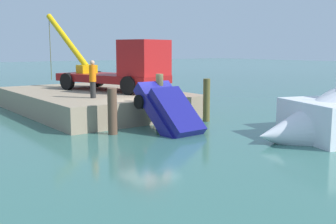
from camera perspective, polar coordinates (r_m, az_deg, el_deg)
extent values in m
plane|color=#386B60|center=(19.90, -2.81, -1.83)|extent=(200.00, 200.00, 0.00)
cube|color=gray|center=(24.76, -10.26, 1.51)|extent=(11.67, 7.85, 1.18)
cube|color=maroon|center=(24.88, -7.75, 4.65)|extent=(7.44, 4.57, 0.45)
cube|color=#AF1919|center=(23.17, -3.25, 7.43)|extent=(2.61, 2.94, 1.98)
cylinder|color=black|center=(24.29, -1.44, 4.10)|extent=(1.04, 0.59, 1.00)
cylinder|color=black|center=(22.31, -5.44, 3.65)|extent=(1.04, 0.59, 1.00)
cylinder|color=black|center=(27.52, -9.61, 4.52)|extent=(1.04, 0.59, 1.00)
cylinder|color=black|center=(25.78, -13.68, 4.12)|extent=(1.04, 0.59, 1.00)
cylinder|color=#E5B20C|center=(28.16, -13.73, 9.58)|extent=(4.61, 1.01, 3.59)
cube|color=#E5B20C|center=(26.34, -11.11, 5.82)|extent=(1.00, 1.00, 0.50)
cylinder|color=#4C4C19|center=(30.05, -15.88, 8.42)|extent=(0.04, 0.04, 4.37)
cylinder|color=#272727|center=(21.12, -10.27, 3.02)|extent=(0.28, 0.28, 0.82)
cylinder|color=orange|center=(21.05, -10.33, 5.25)|extent=(0.34, 0.34, 0.82)
sphere|color=tan|center=(21.03, -10.37, 6.69)|extent=(0.24, 0.24, 0.24)
cube|color=navy|center=(18.06, 0.95, -1.46)|extent=(3.86, 1.94, 3.42)
cube|color=navy|center=(17.86, 1.26, 0.09)|extent=(2.26, 1.65, 1.99)
cylinder|color=black|center=(18.17, 5.15, -5.49)|extent=(0.91, 0.26, 0.90)
cylinder|color=black|center=(17.02, 0.86, -6.44)|extent=(0.91, 0.26, 0.90)
cylinder|color=black|center=(19.54, 0.33, 1.82)|extent=(0.91, 0.26, 0.90)
cylinder|color=black|center=(18.48, -3.90, 1.40)|extent=(0.91, 0.26, 0.90)
cone|color=white|center=(17.12, 17.74, -2.80)|extent=(4.43, 4.58, 3.46)
cylinder|color=silver|center=(17.85, 22.10, 3.04)|extent=(0.06, 0.06, 1.00)
cylinder|color=brown|center=(17.81, -7.65, 0.06)|extent=(0.40, 0.40, 1.97)
cylinder|color=brown|center=(19.23, -1.16, 1.55)|extent=(0.34, 0.34, 2.48)
cylinder|color=brown|center=(20.90, 5.31, 1.64)|extent=(0.35, 0.35, 2.15)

